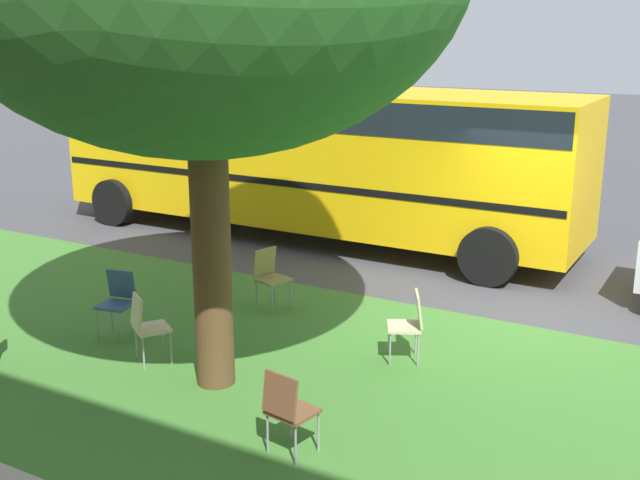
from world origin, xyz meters
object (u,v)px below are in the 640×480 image
(chair_3, at_px, (410,321))
(chair_5, at_px, (118,298))
(chair_1, at_px, (270,273))
(chair_4, at_px, (288,407))
(school_bus, at_px, (311,147))
(chair_0, at_px, (146,323))

(chair_3, xyz_separation_m, chair_5, (3.73, 1.14, 0.00))
(chair_1, xyz_separation_m, chair_4, (-2.42, 3.41, 0.00))
(chair_4, bearing_deg, school_bus, -61.41)
(chair_0, xyz_separation_m, chair_1, (-0.22, -2.42, 0.00))
(chair_0, distance_m, school_bus, 6.49)
(chair_3, distance_m, chair_5, 3.90)
(chair_3, bearing_deg, chair_1, -16.54)
(chair_0, height_order, school_bus, school_bus)
(chair_0, distance_m, chair_1, 2.43)
(chair_5, bearing_deg, school_bus, -86.62)
(chair_0, relative_size, chair_1, 1.00)
(chair_1, distance_m, chair_4, 4.19)
(chair_0, relative_size, chair_4, 1.00)
(chair_0, bearing_deg, school_bus, -78.26)
(chair_1, xyz_separation_m, chair_5, (1.18, 1.89, 0.00))
(school_bus, bearing_deg, chair_5, 93.38)
(chair_3, relative_size, chair_4, 1.00)
(chair_1, distance_m, chair_5, 2.23)
(chair_3, height_order, chair_4, same)
(chair_0, relative_size, school_bus, 0.08)
(chair_0, distance_m, chair_5, 1.09)
(school_bus, bearing_deg, chair_3, 131.59)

